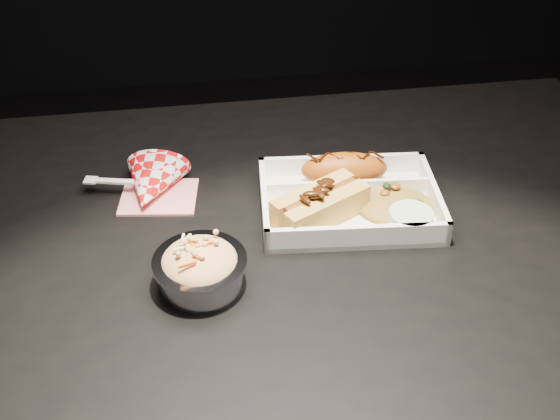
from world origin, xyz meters
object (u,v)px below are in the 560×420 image
object	(u,v)px
dining_table	(281,286)
napkin_fork	(151,185)
hotdog	(320,203)
foil_coleslaw_cup	(200,267)
food_tray	(349,204)
fried_pastry	(344,169)

from	to	relation	value
dining_table	napkin_fork	size ratio (longest dim) A/B	7.09
dining_table	hotdog	xyz separation A→B (m)	(0.06, 0.03, 0.12)
dining_table	napkin_fork	bearing A→B (deg)	143.07
dining_table	foil_coleslaw_cup	bearing A→B (deg)	-145.39
food_tray	fried_pastry	bearing A→B (deg)	90.00
dining_table	food_tray	xyz separation A→B (m)	(0.11, 0.05, 0.10)
fried_pastry	food_tray	bearing A→B (deg)	-95.34
foil_coleslaw_cup	napkin_fork	distance (m)	0.22
food_tray	napkin_fork	size ratio (longest dim) A/B	1.57
napkin_fork	foil_coleslaw_cup	bearing A→B (deg)	-60.36
dining_table	food_tray	world-z (taller)	food_tray
foil_coleslaw_cup	napkin_fork	world-z (taller)	same
napkin_fork	dining_table	bearing A→B (deg)	-23.24
dining_table	foil_coleslaw_cup	xyz separation A→B (m)	(-0.11, -0.08, 0.12)
hotdog	napkin_fork	distance (m)	0.25
fried_pastry	hotdog	distance (m)	0.09
food_tray	foil_coleslaw_cup	distance (m)	0.25
fried_pastry	foil_coleslaw_cup	bearing A→B (deg)	-141.00
foil_coleslaw_cup	food_tray	bearing A→B (deg)	30.05
food_tray	napkin_fork	xyz separation A→B (m)	(-0.28, 0.08, 0.01)
fried_pastry	napkin_fork	distance (m)	0.29
hotdog	foil_coleslaw_cup	bearing A→B (deg)	-176.93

